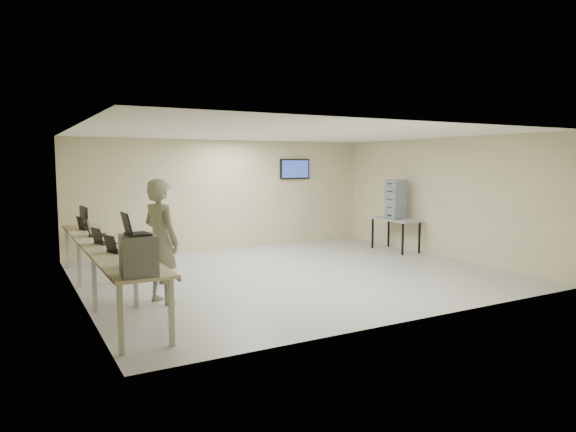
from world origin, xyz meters
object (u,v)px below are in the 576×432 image
side_table (396,222)px  workbench (105,247)px  equipment_box (138,255)px  soldier (161,241)px

side_table → workbench: bearing=-171.3°
workbench → side_table: size_ratio=4.42×
equipment_box → soldier: soldier is taller
equipment_box → side_table: 8.22m
workbench → soldier: size_ratio=3.03×
workbench → soldier: soldier is taller
workbench → side_table: (7.19, 1.10, -0.09)m
soldier → side_table: 6.77m
equipment_box → soldier: size_ratio=0.24×
workbench → side_table: bearing=8.7°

